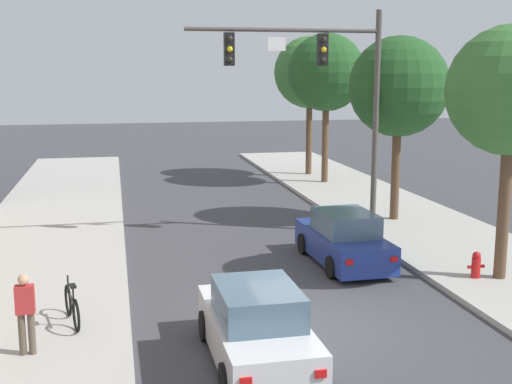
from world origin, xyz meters
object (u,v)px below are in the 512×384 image
at_px(car_lead_blue, 344,240).
at_px(street_tree_farthest, 310,73).
at_px(street_tree_nearest, 512,91).
at_px(car_following_white, 256,328).
at_px(bicycle_leaning, 72,306).
at_px(pedestrian_sidewalk_left_walker, 25,310).
at_px(street_tree_third, 326,73).
at_px(traffic_signal_mast, 325,80).
at_px(street_tree_second, 399,87).
at_px(fire_hydrant, 476,265).

height_order(car_lead_blue, street_tree_farthest, street_tree_farthest).
relative_size(car_lead_blue, street_tree_nearest, 0.64).
relative_size(car_following_white, bicycle_leaning, 2.44).
height_order(car_following_white, pedestrian_sidewalk_left_walker, pedestrian_sidewalk_left_walker).
bearing_deg(car_following_white, street_tree_nearest, 25.21).
bearing_deg(bicycle_leaning, street_tree_third, 56.40).
bearing_deg(traffic_signal_mast, street_tree_nearest, -62.80).
xyz_separation_m(traffic_signal_mast, street_tree_farthest, (3.25, 12.62, 0.19)).
relative_size(pedestrian_sidewalk_left_walker, street_tree_third, 0.22).
height_order(car_lead_blue, street_tree_second, street_tree_second).
height_order(fire_hydrant, street_tree_farthest, street_tree_farthest).
bearing_deg(pedestrian_sidewalk_left_walker, bicycle_leaning, 62.84).
distance_m(car_lead_blue, pedestrian_sidewalk_left_walker, 9.77).
relative_size(pedestrian_sidewalk_left_walker, bicycle_leaning, 0.94).
bearing_deg(street_tree_nearest, pedestrian_sidewalk_left_walker, -168.09).
bearing_deg(traffic_signal_mast, street_tree_second, 22.28).
xyz_separation_m(car_lead_blue, street_tree_farthest, (3.68, 16.04, 4.81)).
distance_m(car_following_white, street_tree_second, 13.97).
distance_m(traffic_signal_mast, street_tree_third, 10.51).
xyz_separation_m(car_following_white, fire_hydrant, (6.84, 3.65, -0.22)).
distance_m(street_tree_second, street_tree_farthest, 11.29).
bearing_deg(bicycle_leaning, street_tree_farthest, 60.22).
bearing_deg(traffic_signal_mast, street_tree_farthest, 75.54).
xyz_separation_m(bicycle_leaning, street_tree_nearest, (11.08, 1.00, 4.58)).
distance_m(traffic_signal_mast, fire_hydrant, 8.01).
relative_size(bicycle_leaning, fire_hydrant, 2.42).
xyz_separation_m(traffic_signal_mast, fire_hydrant, (2.47, -5.88, -4.84)).
bearing_deg(street_tree_nearest, traffic_signal_mast, 117.20).
xyz_separation_m(car_following_white, street_tree_nearest, (7.46, 3.51, 4.40)).
bearing_deg(street_tree_nearest, car_following_white, -154.79).
bearing_deg(car_following_white, fire_hydrant, 28.09).
xyz_separation_m(traffic_signal_mast, bicycle_leaning, (-7.99, -7.02, -4.80)).
bearing_deg(car_lead_blue, street_tree_second, 52.23).
bearing_deg(street_tree_second, street_tree_farthest, 90.05).
bearing_deg(pedestrian_sidewalk_left_walker, street_tree_farthest, 60.40).
distance_m(pedestrian_sidewalk_left_walker, fire_hydrant, 11.54).
height_order(pedestrian_sidewalk_left_walker, street_tree_third, street_tree_third).
height_order(car_following_white, street_tree_farthest, street_tree_farthest).
distance_m(car_following_white, street_tree_farthest, 23.91).
distance_m(pedestrian_sidewalk_left_walker, street_tree_farthest, 24.71).
height_order(traffic_signal_mast, street_tree_nearest, traffic_signal_mast).
bearing_deg(traffic_signal_mast, car_lead_blue, -97.05).
height_order(car_lead_blue, street_tree_third, street_tree_third).
bearing_deg(street_tree_third, bicycle_leaning, -123.60).
relative_size(traffic_signal_mast, street_tree_farthest, 1.03).
height_order(bicycle_leaning, fire_hydrant, bicycle_leaning).
distance_m(car_lead_blue, street_tree_third, 14.72).
bearing_deg(street_tree_second, fire_hydrant, -96.31).
bearing_deg(bicycle_leaning, traffic_signal_mast, 41.33).
relative_size(traffic_signal_mast, car_lead_blue, 1.75).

